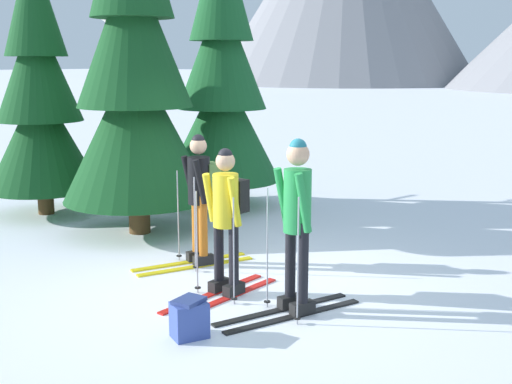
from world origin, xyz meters
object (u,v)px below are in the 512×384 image
(skier_in_green, at_px, (296,218))
(pine_tree_near, at_px, (222,79))
(pine_tree_mid, at_px, (39,93))
(birch_tree_tall, at_px, (123,84))
(skier_in_yellow, at_px, (227,214))
(skier_in_black, at_px, (200,192))
(pine_tree_far, at_px, (134,69))
(backpack_on_snow_front, at_px, (189,318))

(skier_in_green, height_order, pine_tree_near, pine_tree_near)
(pine_tree_mid, bearing_deg, skier_in_green, -16.86)
(pine_tree_near, bearing_deg, birch_tree_tall, -174.89)
(skier_in_green, height_order, birch_tree_tall, birch_tree_tall)
(skier_in_yellow, bearing_deg, skier_in_black, 140.62)
(pine_tree_mid, relative_size, birch_tree_tall, 1.09)
(skier_in_green, distance_m, birch_tree_tall, 6.80)
(skier_in_black, bearing_deg, pine_tree_mid, 166.98)
(pine_tree_far, distance_m, birch_tree_tall, 2.94)
(pine_tree_mid, distance_m, birch_tree_tall, 1.90)
(skier_in_green, height_order, pine_tree_far, pine_tree_far)
(pine_tree_mid, distance_m, backpack_on_snow_front, 6.18)
(pine_tree_far, bearing_deg, birch_tree_tall, 136.25)
(skier_in_black, distance_m, pine_tree_near, 3.69)
(skier_in_green, xyz_separation_m, pine_tree_near, (-3.52, 3.82, 1.24))
(skier_in_green, bearing_deg, skier_in_black, 155.34)
(skier_in_green, bearing_deg, pine_tree_near, 132.61)
(skier_in_black, distance_m, pine_tree_far, 2.42)
(skier_in_yellow, xyz_separation_m, pine_tree_near, (-2.61, 3.74, 1.33))
(pine_tree_far, bearing_deg, pine_tree_near, 89.73)
(skier_in_green, bearing_deg, birch_tree_tall, 147.20)
(skier_in_green, height_order, pine_tree_mid, pine_tree_mid)
(pine_tree_near, xyz_separation_m, pine_tree_far, (-0.01, -2.21, 0.20))
(pine_tree_near, bearing_deg, skier_in_green, -47.39)
(skier_in_black, xyz_separation_m, pine_tree_near, (-1.71, 2.99, 1.31))
(pine_tree_mid, relative_size, backpack_on_snow_front, 11.16)
(pine_tree_near, height_order, backpack_on_snow_front, pine_tree_near)
(birch_tree_tall, bearing_deg, backpack_on_snow_front, -42.73)
(backpack_on_snow_front, bearing_deg, skier_in_green, 63.13)
(pine_tree_near, distance_m, birch_tree_tall, 2.13)
(skier_in_yellow, height_order, backpack_on_snow_front, skier_in_yellow)
(skier_in_yellow, height_order, pine_tree_mid, pine_tree_mid)
(backpack_on_snow_front, bearing_deg, pine_tree_mid, 151.55)
(pine_tree_mid, bearing_deg, skier_in_black, -13.02)
(pine_tree_near, xyz_separation_m, pine_tree_mid, (-2.21, -2.09, -0.21))
(pine_tree_far, height_order, birch_tree_tall, pine_tree_far)
(skier_in_yellow, distance_m, skier_in_green, 0.91)
(pine_tree_near, distance_m, pine_tree_mid, 3.05)
(skier_in_black, bearing_deg, birch_tree_tall, 143.80)
(skier_in_black, relative_size, skier_in_green, 0.92)
(skier_in_black, height_order, skier_in_green, skier_in_green)
(pine_tree_far, bearing_deg, skier_in_green, -24.57)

